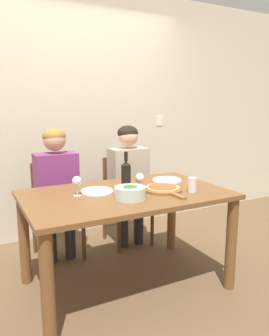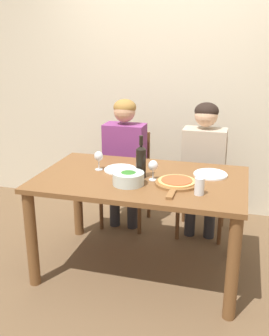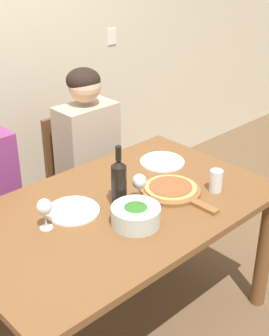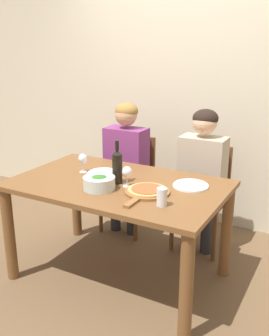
# 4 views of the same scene
# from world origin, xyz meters

# --- Properties ---
(ground_plane) EXTENTS (40.00, 40.00, 0.00)m
(ground_plane) POSITION_xyz_m (0.00, 0.00, 0.00)
(ground_plane) COLOR brown
(back_wall) EXTENTS (10.00, 0.06, 2.70)m
(back_wall) POSITION_xyz_m (0.00, 1.33, 1.35)
(back_wall) COLOR beige
(back_wall) RESTS_ON ground
(dining_table) EXTENTS (1.55, 0.95, 0.78)m
(dining_table) POSITION_xyz_m (0.00, 0.00, 0.65)
(dining_table) COLOR brown
(dining_table) RESTS_ON ground
(chair_left) EXTENTS (0.42, 0.42, 0.90)m
(chair_left) POSITION_xyz_m (-0.35, 0.83, 0.50)
(chair_left) COLOR brown
(chair_left) RESTS_ON ground
(chair_right) EXTENTS (0.42, 0.42, 0.90)m
(chair_right) POSITION_xyz_m (0.39, 0.83, 0.50)
(chair_right) COLOR brown
(chair_right) RESTS_ON ground
(person_woman) EXTENTS (0.47, 0.51, 1.24)m
(person_woman) POSITION_xyz_m (-0.35, 0.72, 0.75)
(person_woman) COLOR #28282D
(person_woman) RESTS_ON ground
(person_man) EXTENTS (0.47, 0.51, 1.24)m
(person_man) POSITION_xyz_m (0.39, 0.72, 0.75)
(person_man) COLOR #28282D
(person_man) RESTS_ON ground
(wine_bottle) EXTENTS (0.07, 0.07, 0.32)m
(wine_bottle) POSITION_xyz_m (0.00, -0.01, 0.91)
(wine_bottle) COLOR black
(wine_bottle) RESTS_ON dining_table
(broccoli_bowl) EXTENTS (0.22, 0.22, 0.10)m
(broccoli_bowl) POSITION_xyz_m (-0.05, -0.17, 0.83)
(broccoli_bowl) COLOR silver
(broccoli_bowl) RESTS_ON dining_table
(dinner_plate_left) EXTENTS (0.26, 0.26, 0.02)m
(dinner_plate_left) POSITION_xyz_m (-0.20, 0.11, 0.79)
(dinner_plate_left) COLOR white
(dinner_plate_left) RESTS_ON dining_table
(dinner_plate_right) EXTENTS (0.26, 0.26, 0.02)m
(dinner_plate_right) POSITION_xyz_m (0.50, 0.18, 0.79)
(dinner_plate_right) COLOR white
(dinner_plate_right) RESTS_ON dining_table
(pizza_on_board) EXTENTS (0.31, 0.45, 0.04)m
(pizza_on_board) POSITION_xyz_m (0.28, -0.09, 0.79)
(pizza_on_board) COLOR brown
(pizza_on_board) RESTS_ON dining_table
(wine_glass_left) EXTENTS (0.07, 0.07, 0.15)m
(wine_glass_left) POSITION_xyz_m (-0.36, 0.08, 0.88)
(wine_glass_left) COLOR silver
(wine_glass_left) RESTS_ON dining_table
(wine_glass_right) EXTENTS (0.07, 0.07, 0.15)m
(wine_glass_right) POSITION_xyz_m (0.10, -0.04, 0.88)
(wine_glass_right) COLOR silver
(wine_glass_right) RESTS_ON dining_table
(water_tumbler) EXTENTS (0.07, 0.07, 0.12)m
(water_tumbler) POSITION_xyz_m (0.46, -0.23, 0.84)
(water_tumbler) COLOR silver
(water_tumbler) RESTS_ON dining_table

